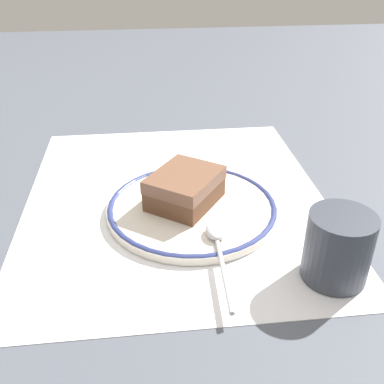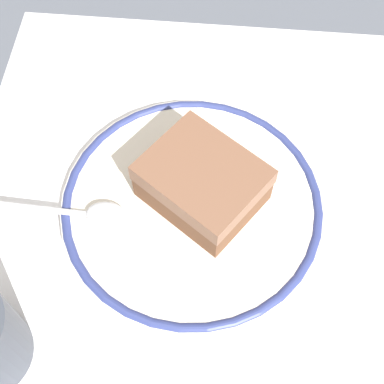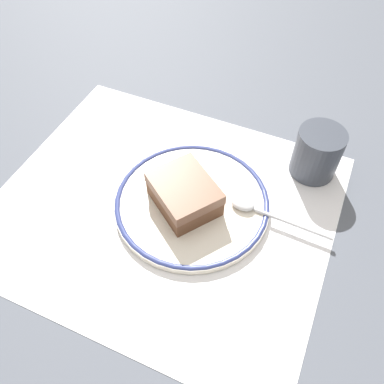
# 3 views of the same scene
# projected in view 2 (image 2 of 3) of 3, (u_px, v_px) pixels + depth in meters

# --- Properties ---
(ground_plane) EXTENTS (2.40, 2.40, 0.00)m
(ground_plane) POSITION_uv_depth(u_px,v_px,m) (237.00, 195.00, 0.49)
(ground_plane) COLOR #4C515B
(placemat) EXTENTS (0.47, 0.41, 0.00)m
(placemat) POSITION_uv_depth(u_px,v_px,m) (237.00, 195.00, 0.49)
(placemat) COLOR white
(placemat) RESTS_ON ground_plane
(plate) EXTENTS (0.22, 0.22, 0.01)m
(plate) POSITION_uv_depth(u_px,v_px,m) (192.00, 206.00, 0.48)
(plate) COLOR silver
(plate) RESTS_ON placemat
(cake_slice) EXTENTS (0.12, 0.11, 0.04)m
(cake_slice) POSITION_uv_depth(u_px,v_px,m) (203.00, 183.00, 0.46)
(cake_slice) COLOR brown
(cake_slice) RESTS_ON plate
(spoon) EXTENTS (0.14, 0.03, 0.01)m
(spoon) POSITION_uv_depth(u_px,v_px,m) (85.00, 213.00, 0.46)
(spoon) COLOR silver
(spoon) RESTS_ON plate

